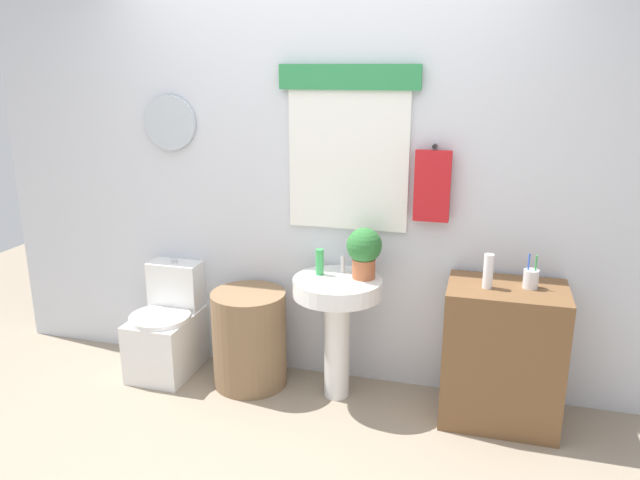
# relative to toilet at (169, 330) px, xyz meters

# --- Properties ---
(ground_plane) EXTENTS (8.00, 8.00, 0.00)m
(ground_plane) POSITION_rel_toilet_xyz_m (0.96, -0.88, -0.27)
(ground_plane) COLOR gray
(back_wall) EXTENTS (4.40, 0.18, 2.60)m
(back_wall) POSITION_rel_toilet_xyz_m (0.97, 0.27, 1.03)
(back_wall) COLOR silver
(back_wall) RESTS_ON ground_plane
(toilet) EXTENTS (0.38, 0.51, 0.71)m
(toilet) POSITION_rel_toilet_xyz_m (0.00, 0.00, 0.00)
(toilet) COLOR white
(toilet) RESTS_ON ground_plane
(laundry_hamper) EXTENTS (0.46, 0.46, 0.60)m
(laundry_hamper) POSITION_rel_toilet_xyz_m (0.58, -0.03, 0.03)
(laundry_hamper) COLOR #846647
(laundry_hamper) RESTS_ON ground_plane
(pedestal_sink) EXTENTS (0.52, 0.52, 0.74)m
(pedestal_sink) POSITION_rel_toilet_xyz_m (1.13, -0.03, 0.29)
(pedestal_sink) COLOR white
(pedestal_sink) RESTS_ON ground_plane
(faucet) EXTENTS (0.03, 0.03, 0.10)m
(faucet) POSITION_rel_toilet_xyz_m (1.13, 0.09, 0.52)
(faucet) COLOR silver
(faucet) RESTS_ON pedestal_sink
(wooden_cabinet) EXTENTS (0.63, 0.44, 0.79)m
(wooden_cabinet) POSITION_rel_toilet_xyz_m (2.07, -0.03, 0.12)
(wooden_cabinet) COLOR brown
(wooden_cabinet) RESTS_ON ground_plane
(soap_bottle) EXTENTS (0.05, 0.05, 0.15)m
(soap_bottle) POSITION_rel_toilet_xyz_m (1.01, 0.02, 0.55)
(soap_bottle) COLOR green
(soap_bottle) RESTS_ON pedestal_sink
(potted_plant) EXTENTS (0.20, 0.20, 0.30)m
(potted_plant) POSITION_rel_toilet_xyz_m (1.27, 0.03, 0.64)
(potted_plant) COLOR #AD5B38
(potted_plant) RESTS_ON pedestal_sink
(lotion_bottle) EXTENTS (0.05, 0.05, 0.19)m
(lotion_bottle) POSITION_rel_toilet_xyz_m (1.96, -0.07, 0.61)
(lotion_bottle) COLOR white
(lotion_bottle) RESTS_ON wooden_cabinet
(toothbrush_cup) EXTENTS (0.08, 0.08, 0.19)m
(toothbrush_cup) POSITION_rel_toilet_xyz_m (2.18, -0.01, 0.57)
(toothbrush_cup) COLOR silver
(toothbrush_cup) RESTS_ON wooden_cabinet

